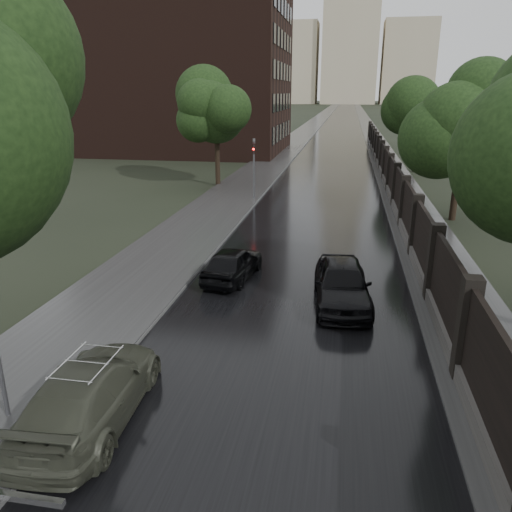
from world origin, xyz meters
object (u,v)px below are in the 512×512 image
at_px(traffic_light, 254,164).
at_px(hatchback_left, 233,263).
at_px(car_right_near, 342,283).
at_px(tree_right_b, 463,129).
at_px(volga_sedan, 90,392).
at_px(tree_right_c, 419,114).
at_px(tree_left_far, 216,114).

height_order(traffic_light, hatchback_left, traffic_light).
height_order(hatchback_left, car_right_near, car_right_near).
relative_size(tree_right_b, volga_sedan, 1.47).
bearing_deg(tree_right_b, hatchback_left, -131.83).
distance_m(tree_right_b, car_right_near, 14.78).
height_order(tree_right_b, car_right_near, tree_right_b).
relative_size(tree_right_b, tree_right_c, 1.00).
bearing_deg(tree_right_b, traffic_light, 165.76).
xyz_separation_m(tree_right_b, traffic_light, (-11.80, 2.99, -2.55)).
xyz_separation_m(tree_left_far, car_right_near, (9.60, -20.89, -4.49)).
bearing_deg(volga_sedan, car_right_near, -128.90).
distance_m(traffic_light, car_right_near, 17.02).
bearing_deg(volga_sedan, traffic_light, -91.58).
xyz_separation_m(tree_right_b, car_right_near, (-5.90, -12.89, -4.19)).
relative_size(traffic_light, car_right_near, 0.90).
height_order(tree_left_far, traffic_light, tree_left_far).
distance_m(tree_left_far, tree_right_c, 18.45).
bearing_deg(volga_sedan, hatchback_left, -100.22).
relative_size(volga_sedan, hatchback_left, 1.29).
xyz_separation_m(tree_right_c, traffic_light, (-11.80, -15.01, -2.55)).
relative_size(tree_left_far, hatchback_left, 2.00).
bearing_deg(tree_right_b, tree_right_c, 90.00).
distance_m(tree_left_far, volga_sedan, 28.86).
bearing_deg(tree_right_c, tree_left_far, -147.17).
bearing_deg(car_right_near, traffic_light, 105.46).
bearing_deg(volga_sedan, tree_right_b, -122.16).
bearing_deg(tree_left_far, tree_right_c, 32.83).
bearing_deg(hatchback_left, tree_right_b, -124.51).
bearing_deg(tree_left_far, volga_sedan, -81.12).
xyz_separation_m(hatchback_left, car_right_near, (4.11, -1.70, 0.13)).
height_order(tree_right_b, tree_right_c, same).
relative_size(tree_right_c, car_right_near, 1.58).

